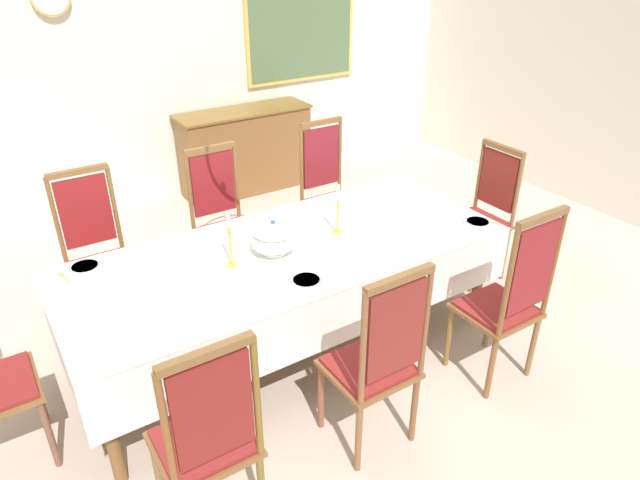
# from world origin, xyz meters

# --- Properties ---
(ground) EXTENTS (7.57, 5.80, 0.04)m
(ground) POSITION_xyz_m (0.00, 0.00, -0.02)
(ground) COLOR #C6B09F
(back_wall) EXTENTS (7.57, 0.08, 3.08)m
(back_wall) POSITION_xyz_m (0.00, 2.94, 1.54)
(back_wall) COLOR silver
(back_wall) RESTS_ON ground
(dining_table) EXTENTS (2.81, 1.14, 0.77)m
(dining_table) POSITION_xyz_m (0.00, -0.02, 0.71)
(dining_table) COLOR brown
(dining_table) RESTS_ON ground
(tablecloth) EXTENTS (2.83, 1.16, 0.38)m
(tablecloth) POSITION_xyz_m (0.00, -0.02, 0.69)
(tablecloth) COLOR white
(tablecloth) RESTS_ON dining_table
(chair_south_a) EXTENTS (0.44, 0.42, 1.16)m
(chair_south_a) POSITION_xyz_m (-0.97, -1.00, 0.59)
(chair_south_a) COLOR brown
(chair_south_a) RESTS_ON ground
(chair_north_a) EXTENTS (0.44, 0.42, 1.17)m
(chair_north_a) POSITION_xyz_m (-0.97, 0.95, 0.59)
(chair_north_a) COLOR brown
(chair_north_a) RESTS_ON ground
(chair_south_b) EXTENTS (0.44, 0.42, 1.17)m
(chair_south_b) POSITION_xyz_m (-0.03, -1.00, 0.59)
(chair_south_b) COLOR brown
(chair_south_b) RESTS_ON ground
(chair_north_b) EXTENTS (0.44, 0.42, 1.15)m
(chair_north_b) POSITION_xyz_m (-0.03, 0.95, 0.58)
(chair_north_b) COLOR brown
(chair_north_b) RESTS_ON ground
(chair_south_c) EXTENTS (0.44, 0.42, 1.22)m
(chair_south_c) POSITION_xyz_m (0.96, -1.00, 0.61)
(chair_south_c) COLOR brown
(chair_south_c) RESTS_ON ground
(chair_north_c) EXTENTS (0.44, 0.42, 1.18)m
(chair_north_c) POSITION_xyz_m (0.96, 0.96, 0.60)
(chair_north_c) COLOR brown
(chair_north_c) RESTS_ON ground
(chair_head_east) EXTENTS (0.42, 0.44, 1.10)m
(chair_head_east) POSITION_xyz_m (1.81, -0.02, 0.57)
(chair_head_east) COLOR brown
(chair_head_east) RESTS_ON ground
(soup_tureen) EXTENTS (0.29, 0.29, 0.23)m
(soup_tureen) POSITION_xyz_m (-0.10, -0.02, 0.89)
(soup_tureen) COLOR white
(soup_tureen) RESTS_ON tablecloth
(candlestick_west) EXTENTS (0.07, 0.07, 0.36)m
(candlestick_west) POSITION_xyz_m (-0.38, -0.02, 0.93)
(candlestick_west) COLOR gold
(candlestick_west) RESTS_ON tablecloth
(candlestick_east) EXTENTS (0.07, 0.07, 0.35)m
(candlestick_east) POSITION_xyz_m (0.38, -0.02, 0.92)
(candlestick_east) COLOR gold
(candlestick_east) RESTS_ON tablecloth
(bowl_near_left) EXTENTS (0.18, 0.18, 0.03)m
(bowl_near_left) POSITION_xyz_m (1.26, -0.44, 0.80)
(bowl_near_left) COLOR white
(bowl_near_left) RESTS_ON tablecloth
(bowl_near_right) EXTENTS (0.18, 0.18, 0.05)m
(bowl_near_right) POSITION_xyz_m (-1.14, 0.38, 0.81)
(bowl_near_right) COLOR white
(bowl_near_right) RESTS_ON tablecloth
(bowl_far_left) EXTENTS (0.19, 0.19, 0.04)m
(bowl_far_left) POSITION_xyz_m (-0.12, -0.45, 0.80)
(bowl_far_left) COLOR white
(bowl_far_left) RESTS_ON tablecloth
(spoon_primary) EXTENTS (0.04, 0.18, 0.01)m
(spoon_primary) POSITION_xyz_m (1.37, -0.42, 0.78)
(spoon_primary) COLOR gold
(spoon_primary) RESTS_ON tablecloth
(spoon_secondary) EXTENTS (0.04, 0.18, 0.01)m
(spoon_secondary) POSITION_xyz_m (-1.27, 0.40, 0.78)
(spoon_secondary) COLOR gold
(spoon_secondary) RESTS_ON tablecloth
(sideboard) EXTENTS (1.44, 0.48, 0.90)m
(sideboard) POSITION_xyz_m (0.98, 2.62, 0.45)
(sideboard) COLOR brown
(sideboard) RESTS_ON ground
(framed_painting) EXTENTS (1.37, 0.05, 1.34)m
(framed_painting) POSITION_xyz_m (1.87, 2.88, 1.73)
(framed_painting) COLOR #D1B251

